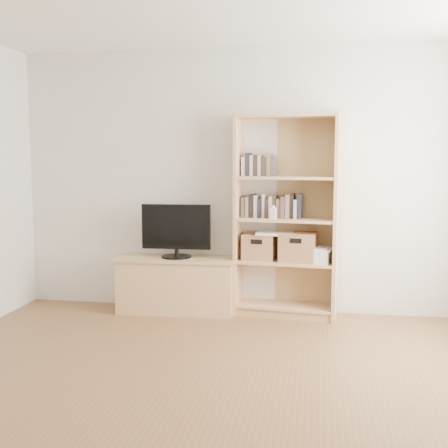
% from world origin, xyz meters
% --- Properties ---
extents(floor, '(4.50, 5.00, 0.01)m').
position_xyz_m(floor, '(0.00, 0.00, 0.00)').
color(floor, brown).
rests_on(floor, ground).
extents(back_wall, '(4.50, 0.02, 2.60)m').
position_xyz_m(back_wall, '(0.00, 2.50, 1.30)').
color(back_wall, silver).
rests_on(back_wall, floor).
extents(tv_stand, '(1.16, 0.47, 0.52)m').
position_xyz_m(tv_stand, '(-0.61, 2.29, 0.26)').
color(tv_stand, tan).
rests_on(tv_stand, floor).
extents(bookshelf, '(1.01, 0.44, 1.95)m').
position_xyz_m(bookshelf, '(0.46, 2.33, 0.98)').
color(bookshelf, tan).
rests_on(bookshelf, floor).
extents(television, '(0.69, 0.08, 0.54)m').
position_xyz_m(television, '(-0.61, 2.29, 0.82)').
color(television, black).
rests_on(television, tv_stand).
extents(books_row_mid, '(0.90, 0.23, 0.24)m').
position_xyz_m(books_row_mid, '(0.47, 2.35, 1.08)').
color(books_row_mid, '#4E4844').
rests_on(books_row_mid, bookshelf).
extents(books_row_upper, '(0.36, 0.17, 0.18)m').
position_xyz_m(books_row_upper, '(0.25, 2.37, 1.45)').
color(books_row_upper, '#4E4844').
rests_on(books_row_upper, bookshelf).
extents(baby_monitor, '(0.06, 0.05, 0.11)m').
position_xyz_m(baby_monitor, '(0.34, 2.23, 1.01)').
color(baby_monitor, white).
rests_on(baby_monitor, bookshelf).
extents(basket_left, '(0.33, 0.29, 0.25)m').
position_xyz_m(basket_left, '(0.20, 2.35, 0.67)').
color(basket_left, olive).
rests_on(basket_left, bookshelf).
extents(basket_right, '(0.37, 0.32, 0.28)m').
position_xyz_m(basket_right, '(0.58, 2.31, 0.68)').
color(basket_right, olive).
rests_on(basket_right, bookshelf).
extents(laptop, '(0.36, 0.26, 0.03)m').
position_xyz_m(laptop, '(0.36, 2.32, 0.81)').
color(laptop, white).
rests_on(laptop, basket_left).
extents(magazine_stack, '(0.24, 0.30, 0.12)m').
position_xyz_m(magazine_stack, '(0.80, 2.29, 0.60)').
color(magazine_stack, silver).
rests_on(magazine_stack, bookshelf).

